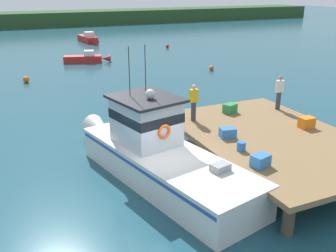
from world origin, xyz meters
name	(u,v)px	position (x,y,z in m)	size (l,w,h in m)	color
ground_plane	(162,186)	(0.00, 0.00, 0.00)	(200.00, 200.00, 0.00)	#1E4C5B
dock	(272,138)	(4.80, 0.00, 1.07)	(6.00, 9.00, 1.20)	#4C3D2D
main_fishing_boat	(156,153)	(0.07, 0.71, 1.01)	(4.29, 9.96, 4.80)	silver
crate_stack_mid_dock	(228,133)	(3.03, 0.52, 1.39)	(0.60, 0.44, 0.39)	#3370B2
crate_single_by_cleat	(261,161)	(2.63, -2.10, 1.40)	(0.60, 0.44, 0.41)	#3370B2
crate_single_far	(307,122)	(6.65, 0.11, 1.43)	(0.60, 0.44, 0.45)	orange
crate_stack_near_edge	(230,108)	(4.81, 3.12, 1.41)	(0.60, 0.44, 0.43)	#2D8442
bait_bucket	(241,146)	(2.78, -0.77, 1.37)	(0.32, 0.32, 0.34)	#2866B2
deckhand_by_the_boat	(279,92)	(7.21, 2.63, 2.06)	(0.36, 0.22, 1.63)	#383842
deckhand_further_back	(194,102)	(2.73, 2.85, 2.06)	(0.36, 0.22, 1.63)	#383842
moored_boat_outer_mooring	(88,39)	(6.11, 37.75, 0.46)	(1.77, 5.36, 1.34)	red
moored_boat_far_right	(86,58)	(2.83, 24.59, 0.38)	(4.38, 2.11, 1.10)	red
mooring_buoy_inshore	(26,79)	(-3.07, 18.50, 0.23)	(0.47, 0.47, 0.47)	#EA5B19
mooring_buoy_spare_mooring	(211,68)	(11.73, 16.58, 0.20)	(0.41, 0.41, 0.41)	#EA5B19
mooring_buoy_outer	(167,46)	(13.40, 29.52, 0.20)	(0.40, 0.40, 0.40)	red
far_shoreline	(21,20)	(0.00, 62.00, 1.20)	(120.00, 8.00, 2.40)	#284723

